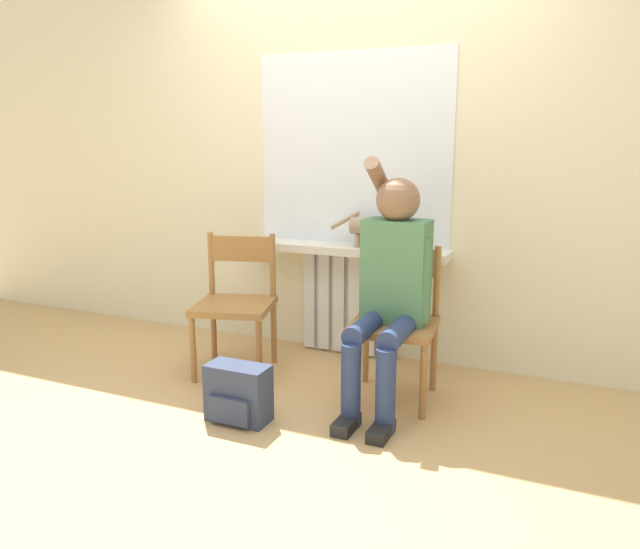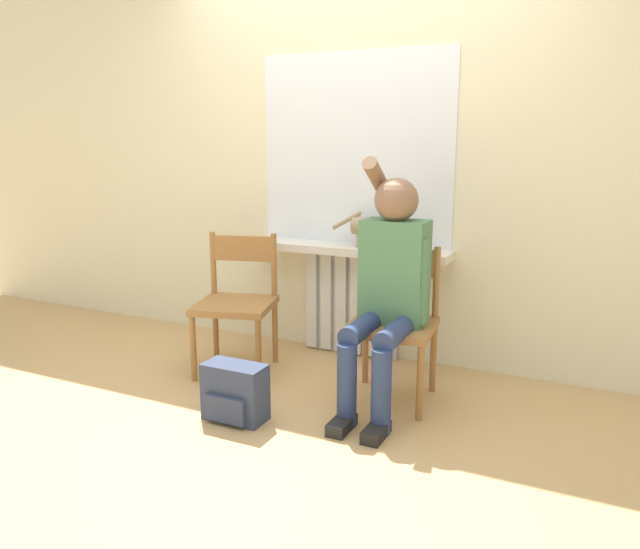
# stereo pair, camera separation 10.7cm
# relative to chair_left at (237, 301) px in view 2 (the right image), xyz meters

# --- Properties ---
(ground_plane) EXTENTS (12.00, 12.00, 0.00)m
(ground_plane) POSITION_rel_chair_left_xyz_m (0.51, -0.58, -0.44)
(ground_plane) COLOR tan
(wall_with_window) EXTENTS (7.00, 0.06, 2.70)m
(wall_with_window) POSITION_rel_chair_left_xyz_m (0.51, 0.65, 0.91)
(wall_with_window) COLOR beige
(wall_with_window) RESTS_ON ground_plane
(radiator) EXTENTS (0.64, 0.08, 0.69)m
(radiator) POSITION_rel_chair_left_xyz_m (0.51, 0.57, -0.09)
(radiator) COLOR silver
(radiator) RESTS_ON ground_plane
(windowsill) EXTENTS (1.34, 0.24, 0.05)m
(windowsill) POSITION_rel_chair_left_xyz_m (0.51, 0.50, 0.28)
(windowsill) COLOR silver
(windowsill) RESTS_ON radiator
(window_glass) EXTENTS (1.29, 0.01, 1.19)m
(window_glass) POSITION_rel_chair_left_xyz_m (0.51, 0.62, 0.90)
(window_glass) COLOR white
(window_glass) RESTS_ON windowsill
(chair_left) EXTENTS (0.55, 0.55, 0.83)m
(chair_left) POSITION_rel_chair_left_xyz_m (0.00, 0.00, 0.00)
(chair_left) COLOR #9E6B38
(chair_left) RESTS_ON ground_plane
(chair_right) EXTENTS (0.49, 0.49, 0.83)m
(chair_right) POSITION_rel_chair_left_xyz_m (1.01, 0.00, 0.00)
(chair_right) COLOR #9E6B38
(chair_right) RESTS_ON ground_plane
(person) EXTENTS (0.36, 0.96, 1.32)m
(person) POSITION_rel_chair_left_xyz_m (1.01, -0.10, 0.25)
(person) COLOR navy
(person) RESTS_ON ground_plane
(cat) EXTENTS (0.52, 0.11, 0.23)m
(cat) POSITION_rel_chair_left_xyz_m (0.73, 0.50, 0.43)
(cat) COLOR #9E896B
(cat) RESTS_ON windowsill
(backpack) EXTENTS (0.32, 0.19, 0.29)m
(backpack) POSITION_rel_chair_left_xyz_m (0.38, -0.61, -0.29)
(backpack) COLOR #333D56
(backpack) RESTS_ON ground_plane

